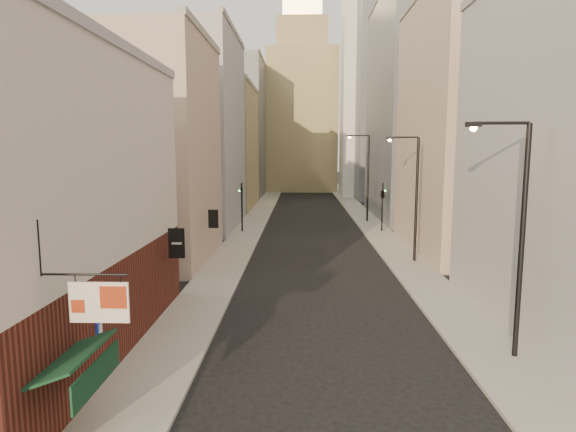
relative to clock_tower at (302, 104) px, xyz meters
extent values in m
cube|color=gray|center=(-5.50, -37.00, -17.56)|extent=(3.00, 140.00, 0.15)
cube|color=gray|center=(7.50, -37.00, -17.56)|extent=(3.00, 140.00, 0.15)
cube|color=#59241A|center=(-10.00, -83.00, -15.63)|extent=(6.00, 16.00, 4.00)
cube|color=#B9B3AA|center=(-10.00, -83.00, -9.63)|extent=(6.00, 16.00, 8.00)
cube|color=#A5A5AB|center=(-7.20, -83.00, -5.53)|extent=(0.60, 16.00, 0.40)
cylinder|color=black|center=(-5.90, -89.00, -12.73)|extent=(2.40, 0.06, 0.06)
cube|color=beige|center=(-5.50, -89.00, -13.48)|extent=(1.60, 0.06, 1.10)
cube|color=#982C10|center=(-5.10, -89.00, -13.33)|extent=(0.70, 0.10, 0.60)
cube|color=#982C10|center=(-6.05, -89.00, -13.58)|extent=(0.35, 0.10, 0.35)
cube|color=black|center=(-6.35, -88.80, -15.08)|extent=(1.25, 3.00, 0.52)
cube|color=black|center=(-5.75, -88.80, -15.58)|extent=(0.06, 3.00, 0.80)
cube|color=#1834C3|center=(-6.95, -85.80, -15.43)|extent=(0.08, 0.40, 0.50)
cube|color=black|center=(-6.30, -78.00, -14.03)|extent=(0.80, 0.08, 1.50)
cube|color=black|center=(-6.30, -68.00, -14.23)|extent=(0.70, 0.08, 1.30)
cube|color=tan|center=(-11.00, -66.00, -9.63)|extent=(8.00, 12.00, 16.00)
cube|color=#A5A5AB|center=(-11.00, -50.00, -7.63)|extent=(8.00, 16.00, 20.00)
cube|color=#95875F|center=(-11.00, -32.00, -9.13)|extent=(8.00, 18.00, 17.00)
cube|color=gray|center=(-11.00, -12.00, -5.63)|extent=(8.00, 20.00, 24.00)
cube|color=tan|center=(13.00, -62.00, -7.63)|extent=(8.00, 16.00, 20.00)
cube|color=gray|center=(13.00, -42.00, -4.63)|extent=(8.00, 20.00, 26.00)
cube|color=gray|center=(19.00, -14.00, 7.37)|extent=(20.00, 22.00, 50.00)
cube|color=#95875F|center=(0.00, 0.00, -3.63)|extent=(14.00, 14.00, 28.00)
cube|color=#95875F|center=(0.00, 0.00, 13.37)|extent=(10.00, 10.00, 6.00)
cylinder|color=#FFCC72|center=(0.00, 0.00, 18.87)|extent=(8.00, 8.00, 5.00)
cube|color=silver|center=(11.00, -14.00, -0.63)|extent=(8.00, 8.00, 34.00)
cylinder|color=black|center=(8.21, -82.93, -13.07)|extent=(0.20, 0.20, 9.12)
cylinder|color=black|center=(7.20, -82.90, -8.51)|extent=(2.03, 0.17, 0.12)
cube|color=black|center=(6.18, -82.88, -8.56)|extent=(0.56, 0.24, 0.18)
sphere|color=#FFA43F|center=(6.18, -82.88, -8.69)|extent=(0.24, 0.24, 0.24)
cylinder|color=black|center=(8.14, -66.44, -13.10)|extent=(0.20, 0.20, 9.07)
cylinder|color=black|center=(7.14, -66.33, -8.56)|extent=(2.02, 0.33, 0.12)
cube|color=black|center=(6.13, -66.23, -8.61)|extent=(0.57, 0.28, 0.18)
sphere|color=#FFA43F|center=(6.13, -66.23, -8.74)|extent=(0.24, 0.24, 0.24)
cylinder|color=black|center=(7.42, -46.42, -12.72)|extent=(0.22, 0.22, 9.82)
cylinder|color=black|center=(6.33, -46.49, -7.81)|extent=(2.19, 0.28, 0.13)
cube|color=black|center=(5.24, -46.57, -7.86)|extent=(0.62, 0.28, 0.20)
sphere|color=#FFA43F|center=(5.24, -46.57, -8.01)|extent=(0.26, 0.26, 0.26)
cylinder|color=black|center=(-6.02, -53.87, -15.13)|extent=(0.16, 0.16, 5.00)
imported|color=black|center=(-6.02, -53.87, -13.43)|extent=(0.56, 0.56, 1.32)
sphere|color=#19E533|center=(-6.27, -53.87, -13.43)|extent=(0.16, 0.16, 0.16)
cylinder|color=black|center=(7.95, -53.29, -15.13)|extent=(0.16, 0.16, 5.00)
imported|color=black|center=(7.95, -53.29, -13.43)|extent=(0.73, 0.73, 1.56)
sphere|color=#19E533|center=(8.20, -53.29, -13.43)|extent=(0.16, 0.16, 0.16)
camera|label=1|loc=(-0.20, -101.09, -9.53)|focal=30.00mm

